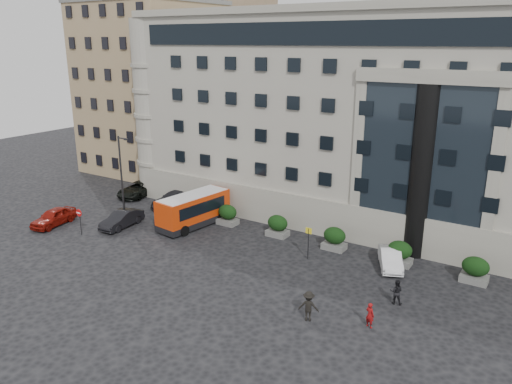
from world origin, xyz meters
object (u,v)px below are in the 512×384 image
Objects in this scene: no_entry_sign at (79,217)px; pedestrian_b at (396,292)px; pedestrian_a at (370,315)px; hedge_a at (228,214)px; parked_car_a at (54,217)px; pedestrian_c at (309,306)px; hedge_d at (400,253)px; bus_stop_sign at (308,238)px; hedge_b at (278,226)px; hedge_e at (475,270)px; minibus at (194,209)px; white_taxi at (390,258)px; parked_car_b at (122,219)px; parked_car_d at (139,189)px; street_lamp at (122,177)px; parked_car_c at (174,199)px; red_truck at (224,171)px; hedge_c at (334,238)px.

pedestrian_b is (26.19, 3.04, -0.83)m from no_entry_sign.
hedge_a is at bearing -8.87° from pedestrian_a.
pedestrian_c reaches higher than parked_car_a.
hedge_d is 6.76m from bus_stop_sign.
hedge_a is 0.99× the size of pedestrian_c.
pedestrian_c reaches higher than hedge_b.
minibus is at bearing -175.26° from hedge_e.
white_taxi is at bearing -3.02° from hedge_a.
no_entry_sign is 1.41× the size of pedestrian_b.
pedestrian_b is (19.51, -3.88, -0.78)m from minibus.
parked_car_b is at bearing -137.12° from minibus.
no_entry_sign is (-29.80, -8.84, 0.72)m from hedge_e.
hedge_a and hedge_d have the same top height.
hedge_d is at bearing -12.11° from parked_car_d.
hedge_b is 1.00× the size of hedge_e.
no_entry_sign reaches higher than pedestrian_a.
parked_car_b reaches higher than white_taxi.
hedge_e reaches higher than parked_car_a.
bus_stop_sign reaches higher than hedge_b.
parked_car_a is at bearing 18.72° from pedestrian_a.
minibus is at bearing -45.87° from pedestrian_c.
hedge_a is 9.37m from parked_car_b.
bus_stop_sign is 6.12m from white_taxi.
pedestrian_b is (17.19, -5.79, -0.11)m from hedge_a.
bus_stop_sign is at bearing 3.13° from minibus.
minibus is 3.86× the size of pedestrian_c.
street_lamp reaches higher than parked_car_c.
pedestrian_c reaches higher than hedge_a.
bus_stop_sign is at bearing -48.45° from red_truck.
hedge_e is 0.99× the size of pedestrian_c.
hedge_b reaches higher than parked_car_c.
red_truck is (-18.48, 10.61, 0.58)m from hedge_c.
parked_car_b is at bearing -166.36° from hedge_d.
street_lamp is 1.82× the size of parked_car_b.
hedge_d is 0.93m from white_taxi.
hedge_d reaches higher than parked_car_b.
street_lamp is 1.50× the size of parked_car_d.
hedge_e is 0.41× the size of parked_car_a.
pedestrian_c is (-3.30, -1.25, 0.16)m from pedestrian_a.
hedge_d is at bearing 0.00° from hedge_a.
hedge_e is at bearing -142.24° from pedestrian_c.
red_truck reaches higher than white_taxi.
hedge_e is at bearing 0.00° from hedge_a.
no_entry_sign is 0.45× the size of parked_car_c.
hedge_d reaches higher than white_taxi.
hedge_c is 12.88m from minibus.
bus_stop_sign is 17.51m from parked_car_c.
hedge_d is (5.20, 0.00, 0.00)m from hedge_c.
pedestrian_a is at bearing -38.69° from hedge_b.
hedge_b is at bearing 18.62° from parked_car_b.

